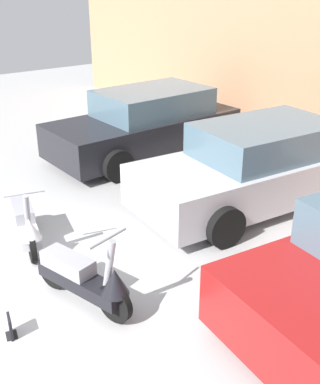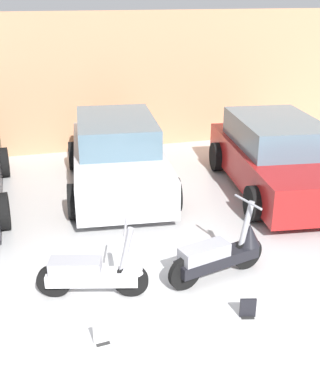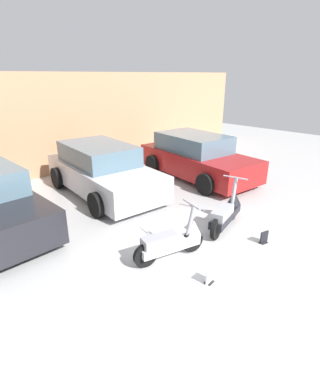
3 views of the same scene
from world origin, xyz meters
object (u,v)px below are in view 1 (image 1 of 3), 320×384
at_px(scooter_front_left, 26,224).
at_px(scooter_front_right, 85,278).
at_px(placard_near_right_scooter, 10,328).
at_px(car_rear_center, 256,167).
at_px(car_rear_left, 146,124).

relative_size(scooter_front_left, scooter_front_right, 0.95).
height_order(scooter_front_left, placard_near_right_scooter, scooter_front_left).
height_order(scooter_front_left, car_rear_center, car_rear_center).
xyz_separation_m(scooter_front_left, placard_near_right_scooter, (1.72, -0.94, -0.25)).
height_order(car_rear_left, car_rear_center, car_rear_left).
height_order(scooter_front_left, scooter_front_right, scooter_front_right).
bearing_deg(scooter_front_right, placard_near_right_scooter, -105.68).
bearing_deg(scooter_front_left, placard_near_right_scooter, -13.91).
xyz_separation_m(car_rear_center, placard_near_right_scooter, (0.73, -4.66, -0.56)).
bearing_deg(car_rear_left, car_rear_center, 89.18).
height_order(car_rear_left, placard_near_right_scooter, car_rear_left).
bearing_deg(scooter_front_left, car_rear_left, 135.10).
bearing_deg(car_rear_center, placard_near_right_scooter, 14.86).
distance_m(scooter_front_left, car_rear_center, 3.86).
bearing_deg(car_rear_center, scooter_front_left, -8.95).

